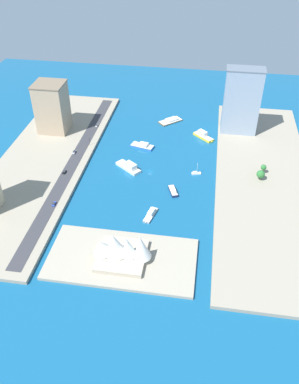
% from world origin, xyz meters
% --- Properties ---
extents(ground_plane, '(440.00, 440.00, 0.00)m').
position_xyz_m(ground_plane, '(0.00, 0.00, 0.00)').
color(ground_plane, '#145684').
extents(quay_west, '(70.00, 240.00, 2.54)m').
position_xyz_m(quay_west, '(-85.66, 0.00, 1.27)').
color(quay_west, '#9E937F').
rests_on(quay_west, ground_plane).
extents(quay_east, '(70.00, 240.00, 2.54)m').
position_xyz_m(quay_east, '(85.66, 0.00, 1.27)').
color(quay_east, '#9E937F').
rests_on(quay_east, ground_plane).
extents(peninsula_point, '(87.52, 44.71, 2.00)m').
position_xyz_m(peninsula_point, '(2.26, 93.48, 1.00)').
color(peninsula_point, '#A89E89').
rests_on(peninsula_point, ground_plane).
extents(road_strip, '(9.45, 228.00, 0.15)m').
position_xyz_m(road_strip, '(61.07, 0.00, 2.61)').
color(road_strip, '#38383D').
rests_on(road_strip, quay_east).
extents(catamaran_blue, '(21.11, 12.38, 3.93)m').
position_xyz_m(catamaran_blue, '(11.84, -34.72, 1.36)').
color(catamaran_blue, blue).
rests_on(catamaran_blue, ground_plane).
extents(sailboat_small_white, '(8.09, 4.41, 10.05)m').
position_xyz_m(sailboat_small_white, '(-35.51, -2.23, 0.91)').
color(sailboat_small_white, white).
rests_on(sailboat_small_white, ground_plane).
extents(ferry_white_commuter, '(22.18, 19.63, 6.19)m').
position_xyz_m(ferry_white_commuter, '(16.67, -0.85, 2.19)').
color(ferry_white_commuter, silver).
rests_on(ferry_white_commuter, ground_plane).
extents(ferry_yellow_fast, '(18.82, 18.04, 6.21)m').
position_xyz_m(ferry_yellow_fast, '(-38.03, -58.58, 2.12)').
color(ferry_yellow_fast, yellow).
rests_on(ferry_yellow_fast, ground_plane).
extents(barge_flat_brown, '(22.71, 21.90, 2.63)m').
position_xyz_m(barge_flat_brown, '(-6.62, -84.11, 0.97)').
color(barge_flat_brown, brown).
rests_on(barge_flat_brown, ground_plane).
extents(patrol_launch_navy, '(8.72, 14.63, 3.68)m').
position_xyz_m(patrol_launch_navy, '(-20.41, 23.29, 1.37)').
color(patrol_launch_navy, '#1E284C').
rests_on(patrol_launch_navy, ground_plane).
extents(yacht_sleek_gray, '(8.47, 17.16, 3.90)m').
position_xyz_m(yacht_sleek_gray, '(-8.50, 51.20, 1.38)').
color(yacht_sleek_gray, '#999EA3').
rests_on(yacht_sleek_gray, ground_plane).
extents(apartment_midrise_tan, '(25.62, 24.36, 42.95)m').
position_xyz_m(apartment_midrise_tan, '(92.92, -48.43, 24.05)').
color(apartment_midrise_tan, tan).
rests_on(apartment_midrise_tan, quay_east).
extents(tower_tall_glass, '(31.47, 15.11, 56.81)m').
position_xyz_m(tower_tall_glass, '(-67.37, -70.65, 30.97)').
color(tower_tall_glass, '#8C9EB2').
rests_on(tower_tall_glass, quay_west).
extents(suv_black, '(2.04, 4.41, 1.44)m').
position_xyz_m(suv_black, '(63.40, 15.44, 3.41)').
color(suv_black, black).
rests_on(suv_black, road_strip).
extents(van_white, '(1.99, 4.56, 1.52)m').
position_xyz_m(van_white, '(58.06, -59.88, 3.43)').
color(van_white, black).
rests_on(van_white, road_strip).
extents(hatchback_blue, '(2.05, 4.68, 1.45)m').
position_xyz_m(hatchback_blue, '(58.22, 53.32, 3.41)').
color(hatchback_blue, black).
rests_on(hatchback_blue, road_strip).
extents(sedan_silver, '(2.07, 5.05, 1.60)m').
position_xyz_m(sedan_silver, '(64.48, -12.75, 3.48)').
color(sedan_silver, black).
rests_on(sedan_silver, road_strip).
extents(traffic_light_waterfront, '(0.36, 0.36, 6.50)m').
position_xyz_m(traffic_light_waterfront, '(55.44, -26.97, 6.88)').
color(traffic_light_waterfront, black).
rests_on(traffic_light_waterfront, quay_east).
extents(opera_landmark, '(36.62, 28.53, 19.53)m').
position_xyz_m(opera_landmark, '(2.38, 93.48, 9.63)').
color(opera_landmark, '#BCAD93').
rests_on(opera_landmark, peninsula_point).
extents(park_tree_cluster, '(7.78, 14.09, 8.08)m').
position_xyz_m(park_tree_cluster, '(-83.36, -0.78, 7.64)').
color(park_tree_cluster, brown).
rests_on(park_tree_cluster, quay_west).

